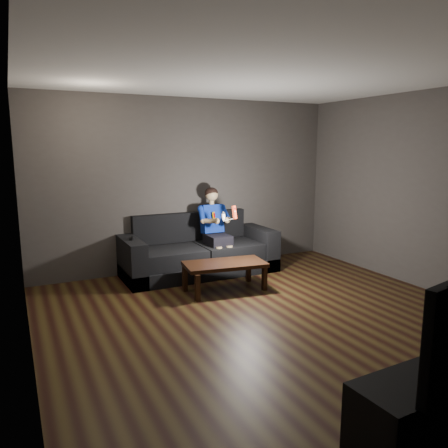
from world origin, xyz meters
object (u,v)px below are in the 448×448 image
media_console (445,405)px  coffee_table (225,266)px  sofa (198,254)px  child (215,223)px

media_console → coffee_table: bearing=86.3°
coffee_table → media_console: 3.43m
sofa → media_console: (-0.07, -4.40, -0.04)m
sofa → child: child is taller
child → sofa: bearing=167.1°
child → media_console: size_ratio=0.84×
sofa → coffee_table: (-0.01, -0.98, 0.05)m
sofa → media_console: bearing=-91.0°
media_console → child: bearing=82.9°
sofa → child: 0.56m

